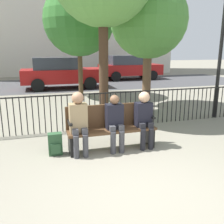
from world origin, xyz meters
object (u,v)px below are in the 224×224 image
(park_bench, at_px, (111,125))
(seated_person_0, at_px, (79,120))
(tree_0, at_px, (79,20))
(backpack, at_px, (55,144))
(parked_car_2, at_px, (129,67))
(seated_person_2, at_px, (144,116))
(parked_car_0, at_px, (61,72))
(lamp_post, at_px, (223,31))
(tree_2, at_px, (149,20))
(seated_person_1, at_px, (115,120))

(park_bench, xyz_separation_m, seated_person_0, (-0.69, -0.13, 0.21))
(park_bench, bearing_deg, tree_0, 85.88)
(backpack, relative_size, parked_car_2, 0.10)
(seated_person_2, relative_size, parked_car_0, 0.28)
(tree_0, height_order, lamp_post, tree_0)
(seated_person_2, relative_size, tree_2, 0.27)
(lamp_post, bearing_deg, backpack, -163.21)
(park_bench, distance_m, seated_person_2, 0.72)
(park_bench, distance_m, lamp_post, 4.50)
(park_bench, xyz_separation_m, lamp_post, (3.74, 1.46, 2.03))
(backpack, relative_size, tree_2, 0.10)
(parked_car_2, bearing_deg, lamp_post, -95.49)
(seated_person_2, height_order, tree_0, tree_0)
(seated_person_1, xyz_separation_m, backpack, (-1.19, 0.11, -0.43))
(park_bench, distance_m, parked_car_0, 8.76)
(lamp_post, xyz_separation_m, parked_car_0, (-3.92, 7.29, -1.68))
(lamp_post, bearing_deg, tree_0, 124.59)
(backpack, bearing_deg, lamp_post, 16.79)
(park_bench, distance_m, seated_person_1, 0.20)
(seated_person_1, distance_m, lamp_post, 4.44)
(seated_person_2, distance_m, backpack, 1.89)
(seated_person_1, relative_size, tree_0, 0.25)
(seated_person_2, distance_m, lamp_post, 3.91)
(tree_0, height_order, tree_2, tree_0)
(tree_2, xyz_separation_m, lamp_post, (1.38, -2.01, -0.47))
(tree_0, xyz_separation_m, parked_car_0, (-0.62, 2.52, -2.35))
(tree_0, height_order, parked_car_0, tree_0)
(seated_person_0, bearing_deg, lamp_post, 19.68)
(tree_0, bearing_deg, seated_person_2, -87.88)
(tree_0, xyz_separation_m, tree_2, (1.92, -2.76, -0.21))
(seated_person_0, xyz_separation_m, tree_0, (1.14, 6.36, 2.49))
(seated_person_0, relative_size, seated_person_1, 1.08)
(seated_person_1, relative_size, seated_person_2, 0.97)
(seated_person_1, distance_m, parked_car_0, 8.89)
(park_bench, bearing_deg, seated_person_0, -169.50)
(parked_car_0, bearing_deg, lamp_post, -61.75)
(seated_person_1, relative_size, tree_2, 0.27)
(seated_person_2, bearing_deg, tree_0, 92.12)
(park_bench, height_order, lamp_post, lamp_post)
(tree_2, xyz_separation_m, parked_car_2, (2.34, 8.05, -2.14))
(seated_person_2, bearing_deg, park_bench, 169.23)
(park_bench, xyz_separation_m, backpack, (-1.15, -0.02, -0.28))
(backpack, height_order, lamp_post, lamp_post)
(seated_person_2, xyz_separation_m, parked_car_2, (4.02, 11.66, 0.17))
(tree_2, height_order, parked_car_0, tree_2)
(tree_2, relative_size, lamp_post, 1.13)
(park_bench, relative_size, seated_person_2, 1.54)
(backpack, bearing_deg, parked_car_2, 63.10)
(seated_person_1, bearing_deg, lamp_post, 23.28)
(backpack, bearing_deg, tree_0, 75.68)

